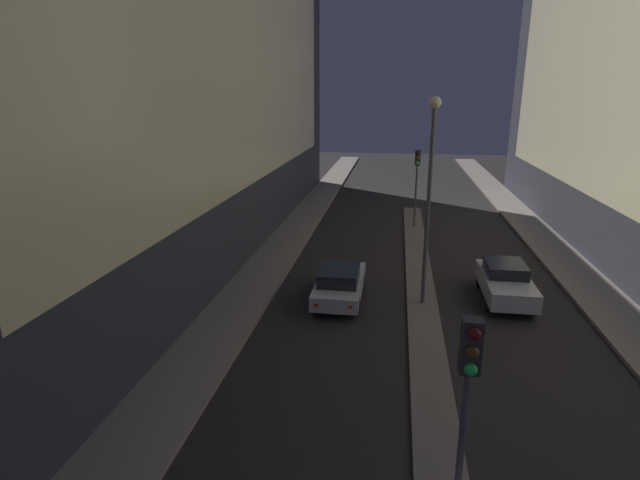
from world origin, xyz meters
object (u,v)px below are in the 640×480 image
at_px(street_lamp, 430,175).
at_px(car_right_lane, 505,282).
at_px(car_left_lane, 340,283).
at_px(traffic_light_near, 467,392).
at_px(traffic_light_mid, 417,171).

relative_size(street_lamp, car_right_lane, 1.90).
relative_size(street_lamp, car_left_lane, 1.82).
bearing_deg(traffic_light_near, street_lamp, 90.00).
bearing_deg(car_left_lane, street_lamp, 1.07).
height_order(traffic_light_mid, street_lamp, street_lamp).
bearing_deg(traffic_light_mid, street_lamp, -90.00).
bearing_deg(car_left_lane, traffic_light_mid, 74.49).
distance_m(traffic_light_mid, car_left_lane, 12.64).
height_order(traffic_light_near, car_left_lane, traffic_light_near).
relative_size(traffic_light_near, car_left_lane, 1.09).
bearing_deg(car_right_lane, street_lamp, -162.76).
distance_m(traffic_light_near, street_lamp, 11.64).
bearing_deg(car_right_lane, traffic_light_mid, 106.98).
height_order(traffic_light_near, car_right_lane, traffic_light_near).
height_order(street_lamp, car_right_lane, street_lamp).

